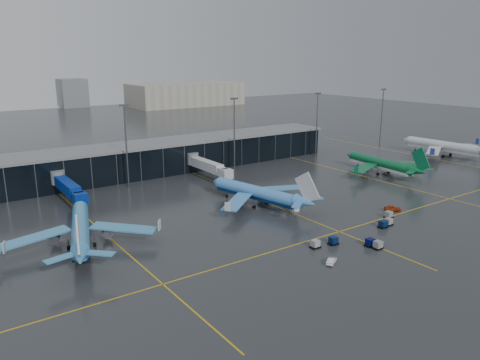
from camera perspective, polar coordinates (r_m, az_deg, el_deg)
ground at (r=115.31m, az=3.12°, el=-5.13°), size 600.00×600.00×0.00m
terminal_pier at (r=165.17m, az=-10.25°, el=2.76°), size 142.00×17.00×10.70m
jet_bridges at (r=136.50m, az=-20.19°, el=-0.86°), size 94.00×27.50×7.20m
flood_masts at (r=155.23m, az=-6.83°, el=5.27°), size 203.00×0.50×25.50m
distant_hangars at (r=375.16m, az=-16.97°, el=9.55°), size 260.00×71.00×22.00m
taxi_lines at (r=129.06m, az=3.71°, el=-2.93°), size 220.00×120.00×0.02m
airliner_arkefly at (r=105.42m, az=-18.98°, el=-4.49°), size 43.48×46.63×11.84m
airliner_klm_near at (r=126.53m, az=1.89°, el=-0.57°), size 39.82×43.34×11.48m
airliner_aer_lingus at (r=168.24m, az=16.76°, el=2.66°), size 35.84×39.87×11.32m
airliner_ba at (r=207.13m, az=23.58°, el=4.46°), size 38.93×43.74×12.84m
baggage_carts at (r=110.01m, az=15.15°, el=-6.24°), size 30.61×12.74×1.70m
mobile_airstair at (r=124.25m, az=6.45°, el=-3.34°), size 2.84×3.60×3.45m
service_van_red at (r=129.28m, az=18.11°, el=-3.30°), size 4.45×4.00×1.46m
service_van_white at (r=94.65m, az=11.10°, el=-9.62°), size 3.87×2.98×1.22m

